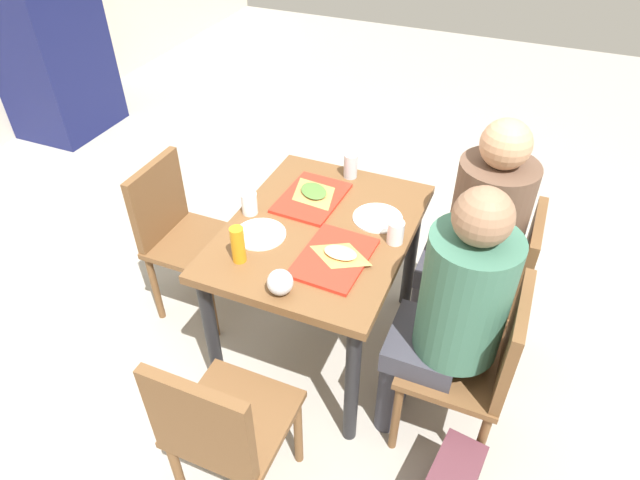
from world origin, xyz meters
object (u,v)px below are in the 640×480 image
object	(u,v)px
main_table	(320,246)
soda_can	(351,166)
chair_near_left	(478,361)
pizza_slice_a	(340,254)
condiment_bottle	(238,245)
drink_fridge	(39,11)
tray_red_near	(334,258)
tray_red_far	(312,198)
paper_plate_near_edge	(378,218)
person_in_brown_jacket	(477,228)
plastic_cup_b	(396,232)
person_in_red	(452,306)
chair_far_side	(179,229)
plastic_cup_a	(249,203)
paper_plate_center	(260,234)
chair_left_end	(221,428)
chair_near_right	(498,278)
pizza_slice_b	(314,192)
foil_bundle	(280,282)

from	to	relation	value
main_table	soda_can	world-z (taller)	soda_can
chair_near_left	soda_can	xyz separation A→B (m)	(0.68, 0.79, 0.31)
pizza_slice_a	condiment_bottle	size ratio (longest dim) A/B	1.27
condiment_bottle	drink_fridge	world-z (taller)	drink_fridge
main_table	pizza_slice_a	bearing A→B (deg)	-136.06
tray_red_near	tray_red_far	size ratio (longest dim) A/B	1.00
paper_plate_near_edge	drink_fridge	bearing A→B (deg)	68.17
chair_near_left	main_table	bearing A→B (deg)	71.84
main_table	person_in_brown_jacket	bearing A→B (deg)	-68.15
plastic_cup_b	person_in_red	bearing A→B (deg)	-132.64
chair_far_side	chair_near_left	bearing A→B (deg)	-99.31
chair_far_side	plastic_cup_b	bearing A→B (deg)	-88.68
person_in_brown_jacket	plastic_cup_a	bearing A→B (deg)	106.17
paper_plate_center	paper_plate_near_edge	size ratio (longest dim) A/B	1.00
plastic_cup_b	condiment_bottle	xyz separation A→B (m)	(-0.35, 0.54, 0.03)
chair_left_end	condiment_bottle	size ratio (longest dim) A/B	5.33
main_table	plastic_cup_b	world-z (taller)	plastic_cup_b
main_table	tray_red_near	xyz separation A→B (m)	(-0.18, -0.13, 0.12)
chair_near_right	soda_can	distance (m)	0.86
plastic_cup_b	drink_fridge	xyz separation A→B (m)	(1.35, 3.18, 0.15)
paper_plate_center	plastic_cup_a	bearing A→B (deg)	42.52
person_in_red	soda_can	distance (m)	0.94
chair_near_left	paper_plate_near_edge	world-z (taller)	chair_near_left
person_in_red	soda_can	world-z (taller)	person_in_red
person_in_red	person_in_brown_jacket	xyz separation A→B (m)	(0.50, 0.00, 0.00)
paper_plate_near_edge	drink_fridge	size ratio (longest dim) A/B	0.12
chair_left_end	pizza_slice_a	world-z (taller)	chair_left_end
tray_red_near	main_table	bearing A→B (deg)	37.38
chair_near_left	person_in_red	distance (m)	0.28
plastic_cup_a	drink_fridge	world-z (taller)	drink_fridge
chair_near_right	soda_can	bearing A→B (deg)	77.38
pizza_slice_b	pizza_slice_a	bearing A→B (deg)	-143.17
plastic_cup_a	pizza_slice_a	bearing A→B (deg)	-105.87
chair_left_end	tray_red_far	xyz separation A→B (m)	(1.06, 0.12, 0.25)
tray_red_near	chair_left_end	bearing A→B (deg)	169.26
foil_bundle	tray_red_near	bearing A→B (deg)	-24.63
person_in_red	tray_red_near	distance (m)	0.50
chair_near_right	tray_red_far	world-z (taller)	chair_near_right
tray_red_far	foil_bundle	world-z (taller)	foil_bundle
chair_left_end	condiment_bottle	xyz separation A→B (m)	(0.56, 0.21, 0.33)
person_in_brown_jacket	drink_fridge	size ratio (longest dim) A/B	0.66
chair_left_end	plastic_cup_b	size ratio (longest dim) A/B	8.52
person_in_red	plastic_cup_b	bearing A→B (deg)	47.36
tray_red_near	paper_plate_center	xyz separation A→B (m)	(0.03, 0.35, -0.00)
main_table	tray_red_near	distance (m)	0.25
chair_near_left	paper_plate_center	size ratio (longest dim) A/B	3.87
chair_near_left	foil_bundle	xyz separation A→B (m)	(-0.18, 0.75, 0.30)
chair_near_left	tray_red_near	distance (m)	0.69
pizza_slice_a	main_table	bearing A→B (deg)	43.94
tray_red_near	foil_bundle	xyz separation A→B (m)	(-0.25, 0.12, 0.04)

